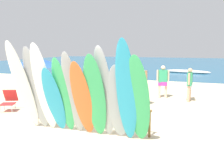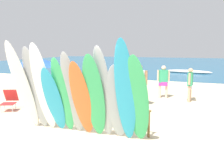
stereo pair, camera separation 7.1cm
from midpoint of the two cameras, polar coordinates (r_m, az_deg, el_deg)
The scene contains 22 objects.
ground at distance 20.26m, azimuth 10.76°, elevation 0.65°, with size 60.00×60.00×0.00m, color beige.
ocean_water at distance 36.93m, azimuth 14.48°, elevation 3.67°, with size 60.00×40.00×0.02m, color #235B7F.
surfboard_rack at distance 6.79m, azimuth -6.26°, elevation -7.82°, with size 3.75×0.07×0.78m.
surfboard_white_0 at distance 6.92m, azimuth -21.73°, elevation -2.14°, with size 0.51×0.08×2.80m, color white.
surfboard_grey_1 at distance 6.81m, azimuth -18.87°, elevation -2.81°, with size 0.49×0.08×2.60m, color #999EA3.
surfboard_white_2 at distance 6.60m, azimuth -17.10°, elevation -2.63°, with size 0.52×0.07×2.70m, color white.
surfboard_teal_3 at distance 6.57m, azimuth -14.66°, elevation -5.49°, with size 0.53×0.06×2.06m, color #289EC6.
surfboard_green_4 at distance 6.40m, azimuth -12.46°, elevation -4.50°, with size 0.47×0.08×2.31m, color #38B266.
surfboard_grey_5 at distance 6.21m, azimuth -10.14°, elevation -4.11°, with size 0.46×0.06×2.47m, color #999EA3.
surfboard_orange_6 at distance 6.04m, azimuth -7.82°, elevation -5.49°, with size 0.53×0.08×2.28m, color orange.
surfboard_green_7 at distance 5.87m, azimuth -4.61°, elevation -4.96°, with size 0.54×0.06×2.44m, color #38B266.
surfboard_grey_8 at distance 5.83m, azimuth -2.36°, elevation -4.04°, with size 0.47×0.07×2.60m, color #999EA3.
surfboard_grey_9 at distance 5.84m, azimuth 1.21°, elevation -6.30°, with size 0.58×0.07×2.13m, color #999EA3.
surfboard_teal_10 at distance 5.50m, azimuth 3.28°, elevation -3.89°, with size 0.49×0.08×2.80m, color #289EC6.
surfboard_green_11 at distance 5.55m, azimuth 6.23°, elevation -5.74°, with size 0.57×0.07×2.44m, color #38B266.
beachgoer_by_water at distance 10.77m, azimuth 18.79°, elevation -1.02°, with size 0.40×0.57×1.53m.
beachgoer_midbeach at distance 9.42m, azimuth 6.66°, elevation -1.10°, with size 0.66×0.28×1.74m.
beachgoer_strolling at distance 11.16m, azimuth 12.51°, elevation -0.33°, with size 0.59×0.29×1.58m.
beach_chair_red at distance 10.59m, azimuth -19.43°, elevation -3.65°, with size 0.52×0.68×0.83m.
beach_chair_blue at distance 9.72m, azimuth -24.65°, elevation -4.95°, with size 0.75×0.86×0.80m.
beach_umbrella at distance 8.99m, azimuth -18.71°, elevation 3.91°, with size 1.92×1.92×2.08m.
distant_boat at distance 22.79m, azimuth 18.20°, elevation 1.56°, with size 4.40×1.39×0.35m.
Camera 1 is at (2.76, -5.93, 2.43)m, focal length 36.30 mm.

